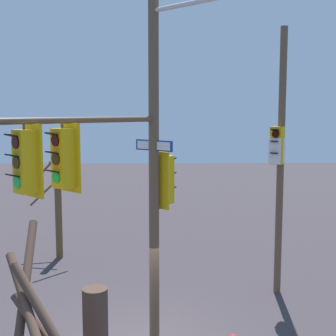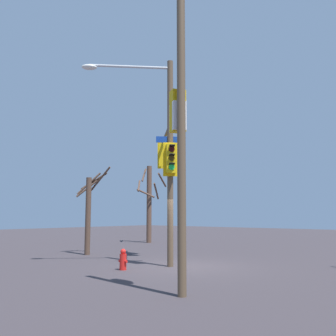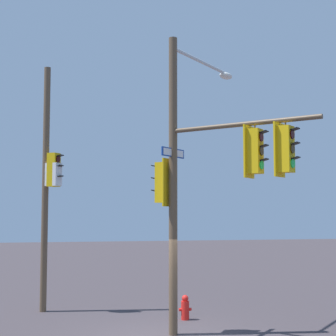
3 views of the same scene
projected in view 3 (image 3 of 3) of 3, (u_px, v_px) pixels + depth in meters
The scene contains 3 objects.
main_signal_pole_assembly at pixel (205, 161), 13.46m from camera, with size 3.50×5.49×8.00m.
secondary_pole_assembly at pixel (49, 181), 16.77m from camera, with size 0.70×0.56×8.04m.
fire_hydrant at pixel (185, 308), 15.29m from camera, with size 0.38×0.24×0.73m.
Camera 3 is at (2.34, 13.14, 3.29)m, focal length 54.67 mm.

